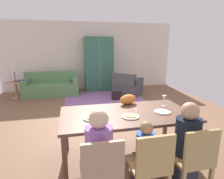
{
  "coord_description": "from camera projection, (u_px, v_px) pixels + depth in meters",
  "views": [
    {
      "loc": [
        -0.88,
        -3.96,
        1.74
      ],
      "look_at": [
        -0.03,
        -0.21,
        0.85
      ],
      "focal_mm": 30.02,
      "sensor_mm": 36.0,
      "label": 1
    }
  ],
  "objects": [
    {
      "name": "ground_plane",
      "position": [
        106.0,
        114.0,
        4.93
      ],
      "size": [
        6.92,
        6.42,
        0.02
      ],
      "primitive_type": "cube",
      "color": "brown"
    },
    {
      "name": "back_wall",
      "position": [
        91.0,
        56.0,
        7.72
      ],
      "size": [
        6.92,
        0.1,
        2.7
      ],
      "primitive_type": "cube",
      "color": "silver",
      "rests_on": "ground_plane"
    },
    {
      "name": "dining_table",
      "position": [
        127.0,
        117.0,
        2.83
      ],
      "size": [
        1.95,
        1.04,
        0.76
      ],
      "color": "brown",
      "rests_on": "ground_plane"
    },
    {
      "name": "plate_near_man",
      "position": [
        92.0,
        118.0,
        2.58
      ],
      "size": [
        0.25,
        0.25,
        0.02
      ],
      "primitive_type": "cylinder",
      "color": "silver",
      "rests_on": "dining_table"
    },
    {
      "name": "pizza_near_man",
      "position": [
        92.0,
        117.0,
        2.58
      ],
      "size": [
        0.17,
        0.17,
        0.01
      ],
      "primitive_type": "cylinder",
      "color": "gold",
      "rests_on": "plate_near_man"
    },
    {
      "name": "plate_near_child",
      "position": [
        130.0,
        117.0,
        2.64
      ],
      "size": [
        0.25,
        0.25,
        0.02
      ],
      "primitive_type": "cylinder",
      "color": "silver",
      "rests_on": "dining_table"
    },
    {
      "name": "pizza_near_child",
      "position": [
        130.0,
        116.0,
        2.64
      ],
      "size": [
        0.17,
        0.17,
        0.01
      ],
      "primitive_type": "cylinder",
      "color": "gold",
      "rests_on": "plate_near_child"
    },
    {
      "name": "plate_near_woman",
      "position": [
        163.0,
        112.0,
        2.83
      ],
      "size": [
        0.25,
        0.25,
        0.02
      ],
      "primitive_type": "cylinder",
      "color": "silver",
      "rests_on": "dining_table"
    },
    {
      "name": "wine_glass",
      "position": [
        164.0,
        98.0,
        3.11
      ],
      "size": [
        0.07,
        0.07,
        0.19
      ],
      "color": "silver",
      "rests_on": "dining_table"
    },
    {
      "name": "fork",
      "position": [
        108.0,
        115.0,
        2.71
      ],
      "size": [
        0.02,
        0.15,
        0.01
      ],
      "primitive_type": "cube",
      "rotation": [
        0.0,
        0.0,
        -0.01
      ],
      "color": "silver",
      "rests_on": "dining_table"
    },
    {
      "name": "knife",
      "position": [
        135.0,
        110.0,
        2.95
      ],
      "size": [
        0.02,
        0.17,
        0.01
      ],
      "primitive_type": "cube",
      "rotation": [
        0.0,
        0.0,
        0.06
      ],
      "color": "silver",
      "rests_on": "dining_table"
    },
    {
      "name": "dining_chair_man",
      "position": [
        101.0,
        171.0,
        1.92
      ],
      "size": [
        0.42,
        0.42,
        0.87
      ],
      "color": "#A7805E",
      "rests_on": "ground_plane"
    },
    {
      "name": "person_man",
      "position": [
        99.0,
        159.0,
        2.08
      ],
      "size": [
        0.3,
        0.4,
        1.11
      ],
      "color": "#3D3B42",
      "rests_on": "ground_plane"
    },
    {
      "name": "dining_chair_child",
      "position": [
        150.0,
        164.0,
        2.04
      ],
      "size": [
        0.42,
        0.42,
        0.87
      ],
      "color": "tan",
      "rests_on": "ground_plane"
    },
    {
      "name": "person_child",
      "position": [
        144.0,
        159.0,
        2.21
      ],
      "size": [
        0.22,
        0.29,
        0.92
      ],
      "color": "#322F45",
      "rests_on": "ground_plane"
    },
    {
      "name": "dining_chair_woman",
      "position": [
        194.0,
        157.0,
        2.15
      ],
      "size": [
        0.43,
        0.43,
        0.87
      ],
      "color": "#A7884D",
      "rests_on": "ground_plane"
    },
    {
      "name": "person_woman",
      "position": [
        185.0,
        148.0,
        2.31
      ],
      "size": [
        0.3,
        0.4,
        1.11
      ],
      "color": "#2E3045",
      "rests_on": "ground_plane"
    },
    {
      "name": "cat",
      "position": [
        128.0,
        99.0,
        3.23
      ],
      "size": [
        0.36,
        0.26,
        0.17
      ],
      "primitive_type": "ellipsoid",
      "rotation": [
        0.0,
        0.0,
        0.34
      ],
      "color": "orange",
      "rests_on": "dining_table"
    },
    {
      "name": "area_rug",
      "position": [
        104.0,
        98.0,
        6.48
      ],
      "size": [
        2.6,
        1.8,
        0.01
      ],
      "primitive_type": "cube",
      "color": "#8E6099",
      "rests_on": "ground_plane"
    },
    {
      "name": "couch",
      "position": [
        51.0,
        87.0,
        6.84
      ],
      "size": [
        1.9,
        0.86,
        0.82
      ],
      "color": "#5A8656",
      "rests_on": "ground_plane"
    },
    {
      "name": "armchair",
      "position": [
        127.0,
        87.0,
        6.75
      ],
      "size": [
        1.21,
        1.21,
        0.82
      ],
      "color": "#494949",
      "rests_on": "ground_plane"
    },
    {
      "name": "armoire",
      "position": [
        99.0,
        64.0,
        7.47
      ],
      "size": [
        1.1,
        0.59,
        2.1
      ],
      "color": "#326753",
      "rests_on": "ground_plane"
    },
    {
      "name": "side_table",
      "position": [
        16.0,
        88.0,
        6.34
      ],
      "size": [
        0.56,
        0.56,
        0.58
      ],
      "color": "tan",
      "rests_on": "ground_plane"
    },
    {
      "name": "table_lamp",
      "position": [
        14.0,
        69.0,
        6.2
      ],
      "size": [
        0.26,
        0.26,
        0.54
      ],
      "color": "#4B3944",
      "rests_on": "side_table"
    },
    {
      "name": "book_lower",
      "position": [
        22.0,
        81.0,
        6.33
      ],
      "size": [
        0.22,
        0.16,
        0.03
      ],
      "primitive_type": "cube",
      "color": "brown",
      "rests_on": "side_table"
    },
    {
      "name": "book_upper",
      "position": [
        22.0,
        80.0,
        6.32
      ],
      "size": [
        0.22,
        0.16,
        0.03
      ],
      "primitive_type": "cube",
      "color": "navy",
      "rests_on": "book_lower"
    },
    {
      "name": "handbag",
      "position": [
        117.0,
        96.0,
        6.25
      ],
      "size": [
        0.32,
        0.16,
        0.26
      ],
      "primitive_type": "cube",
      "color": "black",
      "rests_on": "ground_plane"
    }
  ]
}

